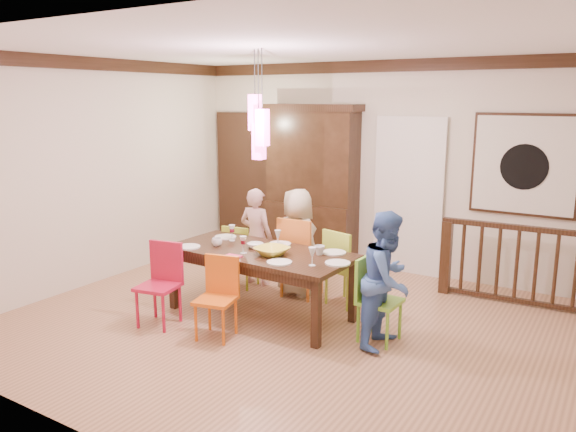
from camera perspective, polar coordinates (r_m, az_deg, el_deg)
The scene contains 36 objects.
floor at distance 6.15m, azimuth 0.55°, elevation -11.09°, with size 6.00×6.00×0.00m, color #916446.
ceiling at distance 5.68m, azimuth 0.61°, elevation 16.92°, with size 6.00×6.00×0.00m, color white.
wall_back at distance 7.96m, azimuth 9.97°, elevation 4.89°, with size 6.00×6.00×0.00m, color beige.
wall_left at distance 7.72m, azimuth -18.91°, elevation 4.19°, with size 5.00×5.00×0.00m, color beige.
crown_molding at distance 5.67m, azimuth 0.61°, elevation 16.12°, with size 6.00×5.00×0.16m, color black, non-canonical shape.
panel_door at distance 9.13m, azimuth -4.37°, elevation 3.40°, with size 1.04×0.07×2.24m, color black.
white_doorway at distance 7.87m, azimuth 12.13°, elevation 1.77°, with size 0.97×0.05×2.22m, color silver.
painting at distance 7.44m, azimuth 22.90°, elevation 4.78°, with size 1.25×0.06×1.25m.
pendant_cluster at distance 6.00m, azimuth -2.98°, elevation 9.06°, with size 0.27×0.21×1.14m.
dining_table at distance 6.25m, azimuth -2.84°, elevation -4.26°, with size 2.11×1.01×0.75m.
chair_far_left at distance 7.26m, azimuth -4.70°, elevation -3.56°, with size 0.41×0.41×0.82m.
chair_far_mid at distance 6.88m, azimuth 1.42°, elevation -3.53°, with size 0.47×0.47×1.00m.
chair_far_right at distance 6.63m, azimuth 5.98°, elevation -4.63°, with size 0.50×0.50×0.91m.
chair_near_left at distance 6.16m, azimuth -13.10°, elevation -6.32°, with size 0.47×0.47×0.89m.
chair_near_mid at distance 5.75m, azimuth -7.38°, elevation -7.80°, with size 0.45×0.45×0.83m.
chair_end_right at distance 5.71m, azimuth 9.35°, elevation -7.87°, with size 0.40×0.40×0.86m.
china_hutch at distance 8.28m, azimuth 2.45°, elevation 3.30°, with size 1.46×0.46×2.31m.
balustrade at distance 7.12m, azimuth 23.05°, elevation -4.57°, with size 1.98×0.17×0.96m.
person_far_left at distance 7.29m, azimuth -3.24°, elevation -2.11°, with size 0.46×0.30×1.27m, color beige.
person_far_mid at distance 6.90m, azimuth 0.95°, elevation -2.68°, with size 0.65×0.42×1.33m, color #B8AB8B.
person_end_right at distance 5.57m, azimuth 10.07°, elevation -6.36°, with size 0.66×0.51×1.35m, color #4068B4.
serving_bowl at distance 6.03m, azimuth -1.65°, elevation -3.59°, with size 0.35×0.35×0.09m, color gold.
small_bowl at distance 6.31m, azimuth -3.35°, elevation -3.02°, with size 0.18×0.18×0.06m, color white.
cup_left at distance 6.43m, azimuth -7.23°, elevation -2.65°, with size 0.12×0.12×0.09m, color silver.
cup_right at distance 6.04m, azimuth 3.23°, elevation -3.50°, with size 0.11×0.11×0.10m, color silver.
plate_far_left at distance 6.82m, azimuth -6.37°, elevation -2.12°, with size 0.26×0.26×0.01m, color white.
plate_far_mid at distance 6.46m, azimuth -0.84°, elevation -2.85°, with size 0.26×0.26×0.01m, color white.
plate_far_right at distance 6.13m, azimuth 4.71°, elevation -3.71°, with size 0.26×0.26×0.01m, color white.
plate_near_left at distance 6.43m, azimuth -10.06°, elevation -3.10°, with size 0.26×0.26×0.01m, color white.
plate_near_mid at distance 5.76m, azimuth -0.89°, elevation -4.72°, with size 0.26×0.26×0.01m, color white.
plate_end_right at distance 5.75m, azimuth 5.07°, elevation -4.78°, with size 0.26×0.26×0.01m, color white.
wine_glass_a at distance 6.64m, azimuth -5.71°, elevation -1.71°, with size 0.08×0.08×0.19m, color #590C19, non-canonical shape.
wine_glass_b at distance 6.36m, azimuth -1.04°, elevation -2.28°, with size 0.08×0.08×0.19m, color silver, non-canonical shape.
wine_glass_c at distance 6.10m, azimuth -4.56°, elevation -2.93°, with size 0.08×0.08×0.19m, color #590C19, non-canonical shape.
wine_glass_d at distance 5.65m, azimuth 2.47°, elevation -4.13°, with size 0.08×0.08×0.19m, color silver, non-canonical shape.
napkin at distance 5.98m, azimuth -5.69°, elevation -4.12°, with size 0.18×0.14×0.01m, color #D83359.
Camera 1 is at (2.93, -4.84, 2.42)m, focal length 35.00 mm.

